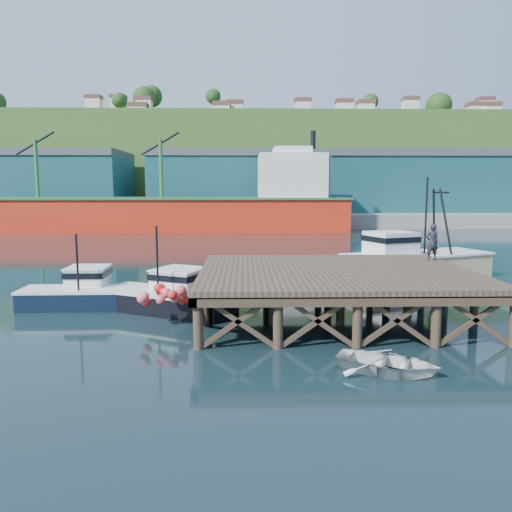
{
  "coord_description": "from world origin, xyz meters",
  "views": [
    {
      "loc": [
        1.45,
        -21.99,
        5.64
      ],
      "look_at": [
        2.02,
        2.0,
        2.46
      ],
      "focal_mm": 35.0,
      "sensor_mm": 36.0,
      "label": 1
    }
  ],
  "objects_px": {
    "trawler": "(414,258)",
    "dinghy": "(387,363)",
    "boat_black": "(170,295)",
    "dockworker": "(432,242)",
    "boat_navy": "(84,292)"
  },
  "relations": [
    {
      "from": "trawler",
      "to": "dinghy",
      "type": "height_order",
      "value": "trawler"
    },
    {
      "from": "boat_black",
      "to": "dockworker",
      "type": "height_order",
      "value": "boat_black"
    },
    {
      "from": "trawler",
      "to": "boat_navy",
      "type": "bearing_deg",
      "value": -179.86
    },
    {
      "from": "boat_navy",
      "to": "boat_black",
      "type": "relative_size",
      "value": 0.84
    },
    {
      "from": "boat_navy",
      "to": "boat_black",
      "type": "distance_m",
      "value": 4.38
    },
    {
      "from": "boat_navy",
      "to": "dockworker",
      "type": "distance_m",
      "value": 17.43
    },
    {
      "from": "trawler",
      "to": "dockworker",
      "type": "xyz_separation_m",
      "value": [
        -1.42,
        -6.62,
        1.72
      ]
    },
    {
      "from": "dockworker",
      "to": "trawler",
      "type": "bearing_deg",
      "value": -107.26
    },
    {
      "from": "boat_navy",
      "to": "trawler",
      "type": "relative_size",
      "value": 0.57
    },
    {
      "from": "dockworker",
      "to": "boat_navy",
      "type": "bearing_deg",
      "value": -2.81
    },
    {
      "from": "boat_navy",
      "to": "trawler",
      "type": "xyz_separation_m",
      "value": [
        18.68,
        7.32,
        0.6
      ]
    },
    {
      "from": "boat_navy",
      "to": "dockworker",
      "type": "relative_size",
      "value": 3.17
    },
    {
      "from": "boat_black",
      "to": "boat_navy",
      "type": "bearing_deg",
      "value": -164.68
    },
    {
      "from": "boat_navy",
      "to": "dinghy",
      "type": "distance_m",
      "value": 15.33
    },
    {
      "from": "boat_black",
      "to": "dockworker",
      "type": "bearing_deg",
      "value": 33.06
    }
  ]
}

